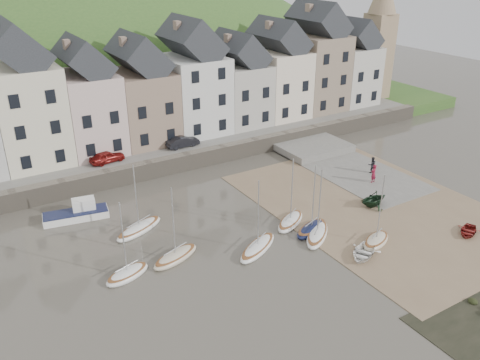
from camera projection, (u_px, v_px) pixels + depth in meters
ground at (278, 239)px, 40.79m from camera, size 160.00×160.00×0.00m
quay_land at (137, 125)px, 65.23m from camera, size 90.00×30.00×1.50m
quay_street at (173, 146)px, 56.00m from camera, size 70.00×7.00×0.10m
seawall at (187, 161)px, 53.56m from camera, size 70.00×1.20×1.80m
beach at (375, 206)px, 46.00m from camera, size 18.00×26.00×0.06m
slipway at (348, 168)px, 54.07m from camera, size 8.00×18.00×0.12m
hillside at (66, 184)px, 92.38m from camera, size 134.40×84.00×84.00m
townhouse_terrace at (171, 87)px, 57.12m from camera, size 61.05×8.00×13.93m
church_spire at (380, 31)px, 71.12m from camera, size 4.00×4.00×18.00m
sailboat_0 at (139, 228)px, 41.86m from camera, size 5.12×3.39×6.32m
sailboat_1 at (127, 274)px, 35.95m from camera, size 3.89×2.54×6.32m
sailboat_2 at (176, 256)px, 38.02m from camera, size 4.59×2.89×6.32m
sailboat_3 at (258, 247)px, 39.18m from camera, size 5.08×3.70×6.32m
sailboat_4 at (317, 234)px, 41.05m from camera, size 4.64×4.22×6.32m
sailboat_5 at (311, 229)px, 41.83m from camera, size 4.21×2.76×6.32m
sailboat_6 at (290, 221)px, 42.98m from camera, size 4.37×3.46×6.32m
sailboat_7 at (376, 240)px, 40.11m from camera, size 3.78×2.66×6.32m
motorboat_2 at (78, 213)px, 43.72m from camera, size 5.74×2.68×1.70m
rowboat_white at (363, 253)px, 38.27m from camera, size 3.89×3.53×0.66m
rowboat_green at (374, 199)px, 45.66m from camera, size 2.91×2.52×1.52m
rowboat_red at (468, 231)px, 41.32m from camera, size 3.13×2.78×0.54m
person_red at (374, 173)px, 50.17m from camera, size 0.77×0.58×1.92m
person_dark at (372, 165)px, 52.41m from camera, size 1.05×0.96×1.76m
car_left at (107, 157)px, 51.23m from camera, size 3.79×2.02×1.23m
car_right at (183, 142)px, 55.31m from camera, size 3.80×1.41×1.24m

